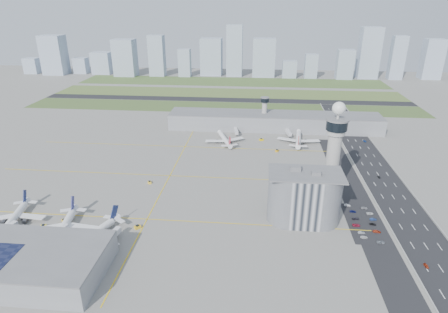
# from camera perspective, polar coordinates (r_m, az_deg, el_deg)

# --- Properties ---
(ground) EXTENTS (1000.00, 1000.00, 0.00)m
(ground) POSITION_cam_1_polar(r_m,az_deg,el_deg) (248.44, -0.76, -6.31)
(ground) COLOR gray
(grass_strip_0) EXTENTS (480.00, 50.00, 0.08)m
(grass_strip_0) POSITION_cam_1_polar(r_m,az_deg,el_deg) (459.16, -0.27, 7.52)
(grass_strip_0) COLOR #425729
(grass_strip_0) RESTS_ON ground
(grass_strip_1) EXTENTS (480.00, 60.00, 0.08)m
(grass_strip_1) POSITION_cam_1_polar(r_m,az_deg,el_deg) (531.58, 0.53, 9.64)
(grass_strip_1) COLOR #566F34
(grass_strip_1) RESTS_ON ground
(grass_strip_2) EXTENTS (480.00, 70.00, 0.08)m
(grass_strip_2) POSITION_cam_1_polar(r_m,az_deg,el_deg) (609.53, 1.18, 11.33)
(grass_strip_2) COLOR #4E6831
(grass_strip_2) RESTS_ON ground
(runway) EXTENTS (480.00, 22.00, 0.10)m
(runway) POSITION_cam_1_polar(r_m,az_deg,el_deg) (494.79, 0.15, 8.64)
(runway) COLOR black
(runway) RESTS_ON ground
(highway) EXTENTS (28.00, 500.00, 0.10)m
(highway) POSITION_cam_1_polar(r_m,az_deg,el_deg) (263.68, 25.14, -6.84)
(highway) COLOR black
(highway) RESTS_ON ground
(barrier_left) EXTENTS (0.60, 500.00, 1.20)m
(barrier_left) POSITION_cam_1_polar(r_m,az_deg,el_deg) (258.90, 22.24, -6.74)
(barrier_left) COLOR #9E9E99
(barrier_left) RESTS_ON ground
(barrier_right) EXTENTS (0.60, 500.00, 1.20)m
(barrier_right) POSITION_cam_1_polar(r_m,az_deg,el_deg) (268.61, 27.98, -6.72)
(barrier_right) COLOR #9E9E99
(barrier_right) RESTS_ON ground
(landside_road) EXTENTS (18.00, 260.00, 0.08)m
(landside_road) POSITION_cam_1_polar(r_m,az_deg,el_deg) (247.71, 20.37, -7.98)
(landside_road) COLOR black
(landside_road) RESTS_ON ground
(parking_lot) EXTENTS (20.00, 44.00, 0.10)m
(parking_lot) POSITION_cam_1_polar(r_m,az_deg,el_deg) (237.28, 20.58, -9.44)
(parking_lot) COLOR black
(parking_lot) RESTS_ON ground
(taxiway_line_h_0) EXTENTS (260.00, 0.60, 0.01)m
(taxiway_line_h_0) POSITION_cam_1_polar(r_m,az_deg,el_deg) (230.55, -11.64, -9.34)
(taxiway_line_h_0) COLOR yellow
(taxiway_line_h_0) RESTS_ON ground
(taxiway_line_h_1) EXTENTS (260.00, 0.60, 0.01)m
(taxiway_line_h_1) POSITION_cam_1_polar(r_m,az_deg,el_deg) (281.17, -8.25, -2.92)
(taxiway_line_h_1) COLOR yellow
(taxiway_line_h_1) RESTS_ON ground
(taxiway_line_h_2) EXTENTS (260.00, 0.60, 0.01)m
(taxiway_line_h_2) POSITION_cam_1_polar(r_m,az_deg,el_deg) (334.91, -5.95, 1.51)
(taxiway_line_h_2) COLOR yellow
(taxiway_line_h_2) RESTS_ON ground
(taxiway_line_v) EXTENTS (0.60, 260.00, 0.01)m
(taxiway_line_v) POSITION_cam_1_polar(r_m,az_deg,el_deg) (281.17, -8.25, -2.92)
(taxiway_line_v) COLOR yellow
(taxiway_line_v) RESTS_ON ground
(control_tower) EXTENTS (14.00, 14.00, 64.50)m
(control_tower) POSITION_cam_1_polar(r_m,az_deg,el_deg) (244.56, 16.43, 1.28)
(control_tower) COLOR #ADAAA5
(control_tower) RESTS_ON ground
(secondary_tower) EXTENTS (8.60, 8.60, 31.90)m
(secondary_tower) POSITION_cam_1_polar(r_m,az_deg,el_deg) (379.86, 6.18, 7.06)
(secondary_tower) COLOR #ADAAA5
(secondary_tower) RESTS_ON ground
(admin_building) EXTENTS (42.00, 24.00, 33.50)m
(admin_building) POSITION_cam_1_polar(r_m,az_deg,el_deg) (222.50, 12.12, -6.07)
(admin_building) COLOR #B2B2B7
(admin_building) RESTS_ON ground
(terminal_pier) EXTENTS (210.00, 32.00, 15.80)m
(terminal_pier) POSITION_cam_1_polar(r_m,az_deg,el_deg) (381.31, 7.62, 5.35)
(terminal_pier) COLOR gray
(terminal_pier) RESTS_ON ground
(near_terminal) EXTENTS (84.00, 42.00, 13.00)m
(near_terminal) POSITION_cam_1_polar(r_m,az_deg,el_deg) (208.39, -29.16, -13.82)
(near_terminal) COLOR gray
(near_terminal) RESTS_ON ground
(airplane_near_a) EXTENTS (42.60, 47.54, 11.64)m
(airplane_near_a) POSITION_cam_1_polar(r_m,az_deg,el_deg) (251.58, -29.47, -7.65)
(airplane_near_a) COLOR white
(airplane_near_a) RESTS_ON ground
(airplane_near_b) EXTENTS (44.96, 50.56, 12.61)m
(airplane_near_b) POSITION_cam_1_polar(r_m,az_deg,el_deg) (228.08, -23.43, -9.45)
(airplane_near_b) COLOR white
(airplane_near_b) RESTS_ON ground
(airplane_near_c) EXTENTS (49.40, 53.00, 11.94)m
(airplane_near_c) POSITION_cam_1_polar(r_m,az_deg,el_deg) (216.70, -19.66, -10.72)
(airplane_near_c) COLOR white
(airplane_near_c) RESTS_ON ground
(airplane_far_a) EXTENTS (48.24, 52.17, 11.93)m
(airplane_far_a) POSITION_cam_1_polar(r_m,az_deg,el_deg) (341.56, 0.07, 3.13)
(airplane_far_a) COLOR white
(airplane_far_a) RESTS_ON ground
(airplane_far_b) EXTENTS (43.03, 49.08, 12.69)m
(airplane_far_b) POSITION_cam_1_polar(r_m,az_deg,el_deg) (347.77, 11.31, 3.10)
(airplane_far_b) COLOR white
(airplane_far_b) RESTS_ON ground
(jet_bridge_near_1) EXTENTS (5.39, 14.31, 5.70)m
(jet_bridge_near_1) POSITION_cam_1_polar(r_m,az_deg,el_deg) (221.86, -24.94, -11.75)
(jet_bridge_near_1) COLOR silver
(jet_bridge_near_1) RESTS_ON ground
(jet_bridge_near_2) EXTENTS (5.39, 14.31, 5.70)m
(jet_bridge_near_2) POSITION_cam_1_polar(r_m,az_deg,el_deg) (209.12, -17.62, -12.78)
(jet_bridge_near_2) COLOR silver
(jet_bridge_near_2) RESTS_ON ground
(jet_bridge_far_0) EXTENTS (5.39, 14.31, 5.70)m
(jet_bridge_far_0) POSITION_cam_1_polar(r_m,az_deg,el_deg) (367.93, 1.73, 4.06)
(jet_bridge_far_0) COLOR silver
(jet_bridge_far_0) RESTS_ON ground
(jet_bridge_far_1) EXTENTS (5.39, 14.31, 5.70)m
(jet_bridge_far_1) POSITION_cam_1_polar(r_m,az_deg,el_deg) (368.40, 9.53, 3.78)
(jet_bridge_far_1) COLOR silver
(jet_bridge_far_1) RESTS_ON ground
(tug_0) EXTENTS (3.58, 2.79, 1.87)m
(tug_0) POSITION_cam_1_polar(r_m,az_deg,el_deg) (241.58, -25.82, -9.51)
(tug_0) COLOR yellow
(tug_0) RESTS_ON ground
(tug_1) EXTENTS (3.28, 3.28, 1.60)m
(tug_1) POSITION_cam_1_polar(r_m,az_deg,el_deg) (242.66, -23.26, -8.92)
(tug_1) COLOR yellow
(tug_1) RESTS_ON ground
(tug_2) EXTENTS (4.31, 4.25, 2.09)m
(tug_2) POSITION_cam_1_polar(r_m,az_deg,el_deg) (222.89, -13.05, -10.38)
(tug_2) COLOR yellow
(tug_2) RESTS_ON ground
(tug_3) EXTENTS (3.41, 3.87, 1.87)m
(tug_3) POSITION_cam_1_polar(r_m,az_deg,el_deg) (271.94, -11.29, -3.85)
(tug_3) COLOR yellow
(tug_3) RESTS_ON ground
(tug_4) EXTENTS (4.33, 3.81, 2.10)m
(tug_4) POSITION_cam_1_polar(r_m,az_deg,el_deg) (349.28, 5.71, 2.61)
(tug_4) COLOR yellow
(tug_4) RESTS_ON ground
(tug_5) EXTENTS (3.53, 3.98, 1.92)m
(tug_5) POSITION_cam_1_polar(r_m,az_deg,el_deg) (325.11, 8.08, 0.91)
(tug_5) COLOR #CE9110
(tug_5) RESTS_ON ground
(car_lot_0) EXTENTS (3.88, 1.61, 1.31)m
(car_lot_0) POSITION_cam_1_polar(r_m,az_deg,el_deg) (223.22, 20.54, -11.43)
(car_lot_0) COLOR silver
(car_lot_0) RESTS_ON ground
(car_lot_1) EXTENTS (3.77, 1.58, 1.21)m
(car_lot_1) POSITION_cam_1_polar(r_m,az_deg,el_deg) (226.79, 20.21, -10.81)
(car_lot_1) COLOR #979FA6
(car_lot_1) RESTS_ON ground
(car_lot_2) EXTENTS (4.60, 2.30, 1.25)m
(car_lot_2) POSITION_cam_1_polar(r_m,az_deg,el_deg) (232.43, 19.51, -9.82)
(car_lot_2) COLOR #B12141
(car_lot_2) RESTS_ON ground
(car_lot_3) EXTENTS (4.32, 2.35, 1.19)m
(car_lot_3) POSITION_cam_1_polar(r_m,az_deg,el_deg) (238.68, 19.42, -8.91)
(car_lot_3) COLOR #27242F
(car_lot_3) RESTS_ON ground
(car_lot_4) EXTENTS (3.88, 1.84, 1.28)m
(car_lot_4) POSITION_cam_1_polar(r_m,az_deg,el_deg) (245.52, 19.04, -7.90)
(car_lot_4) COLOR #0E1654
(car_lot_4) RESTS_ON ground
(car_lot_5) EXTENTS (3.92, 1.43, 1.28)m
(car_lot_5) POSITION_cam_1_polar(r_m,az_deg,el_deg) (251.29, 18.27, -7.05)
(car_lot_5) COLOR silver
(car_lot_5) RESTS_ON ground
(car_lot_6) EXTENTS (4.49, 2.41, 1.20)m
(car_lot_6) POSITION_cam_1_polar(r_m,az_deg,el_deg) (222.50, 22.80, -11.95)
(car_lot_6) COLOR gray
(car_lot_6) RESTS_ON ground
(car_lot_7) EXTENTS (4.57, 2.19, 1.28)m
(car_lot_7) POSITION_cam_1_polar(r_m,az_deg,el_deg) (230.74, 22.25, -10.52)
(car_lot_7) COLOR #A62F17
(car_lot_7) RESTS_ON ground
(car_lot_8) EXTENTS (3.82, 1.93, 1.25)m
(car_lot_8) POSITION_cam_1_polar(r_m,az_deg,el_deg) (236.74, 21.73, -9.54)
(car_lot_8) COLOR black
(car_lot_8) RESTS_ON ground
(car_lot_9) EXTENTS (4.14, 2.02, 1.31)m
(car_lot_9) POSITION_cam_1_polar(r_m,az_deg,el_deg) (241.52, 21.78, -8.87)
(car_lot_9) COLOR navy
(car_lot_9) RESTS_ON ground
(car_lot_10) EXTENTS (4.37, 2.53, 1.15)m
(car_lot_10) POSITION_cam_1_polar(r_m,az_deg,el_deg) (247.04, 21.34, -8.07)
(car_lot_10) COLOR white
(car_lot_10) RESTS_ON ground
(car_lot_11) EXTENTS (4.05, 1.84, 1.15)m
(car_lot_11) POSITION_cam_1_polar(r_m,az_deg,el_deg) (251.74, 20.60, -7.35)
(car_lot_11) COLOR #999BA0
(car_lot_11) RESTS_ON ground
(car_hw_0) EXTENTS (1.79, 3.75, 1.24)m
(car_hw_0) POSITION_cam_1_polar(r_m,az_deg,el_deg) (214.79, 28.44, -14.42)
(car_hw_0) COLOR maroon
(car_hw_0) RESTS_ON ground
(car_hw_1) EXTENTS (1.36, 3.52, 1.14)m
(car_hw_1) POSITION_cam_1_polar(r_m,az_deg,el_deg) (297.70, 22.54, -2.90)
(car_hw_1) COLOR black
(car_hw_1) RESTS_ON ground
(car_hw_2) EXTENTS (2.47, 4.60, 1.23)m
(car_hw_2) POSITION_cam_1_polar(r_m,az_deg,el_deg) (368.47, 20.67, 2.22)
(car_hw_2) COLOR navy
(car_hw_2) RESTS_ON ground
(car_hw_4) EXTENTS (1.85, 3.44, 1.11)m
(car_hw_4) POSITION_cam_1_polar(r_m,az_deg,el_deg) (421.68, 16.59, 5.24)
(car_hw_4) COLOR #8E909B
(car_hw_4) RESTS_ON ground
(skyline_bldg_0) EXTENTS (24.05, 19.24, 26.50)m
(skyline_bldg_0) POSITION_cam_1_polar(r_m,az_deg,el_deg) (760.98, -27.20, 12.21)
(skyline_bldg_0) COLOR #9EADC1
(skyline_bldg_0) RESTS_ON ground
(skyline_bldg_1) EXTENTS (37.63, 30.10, 65.60)m
(skyline_bldg_1) POSITION_cam_1_polar(r_m,az_deg,el_deg) (731.35, -24.47, 13.90)
(skyline_bldg_1) COLOR #9EADC1
(skyline_bldg_1) RESTS_ON ground
(skyline_bldg_2) EXTENTS (22.81, 18.25, 26.79)m
(skyline_bldg_2) POSITION_cam_1_polar(r_m,az_deg,el_deg) (726.61, -20.93, 12.82)
(skyline_bldg_2) COLOR #9EADC1
(skyline_bldg_2) RESTS_ON ground
(skyline_bldg_3) EXTENTS (32.30, 25.84, 36.93)m
(skyline_bldg_3) POSITION_cam_1_polar(r_m,az_deg,el_deg) (711.05, -18.06, 13.41)
(skyline_bldg_3) COLOR #9EADC1
(skyline_bldg_3) RESTS_ON ground
(skyline_bldg_4) EXTENTS (35.81, 28.65, 60.36)m
(skyline_bldg_4) POSITION_cam_1_polar(r_m,az_deg,el_deg) (677.07, -14.85, 14.35)
(skyline_bldg_4) COLOR #9EADC1
(skyline_bldg_4) RESTS_ON ground
(skyline_bldg_5) EXTENTS (25.49, 20.39, 66.89)m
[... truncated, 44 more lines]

